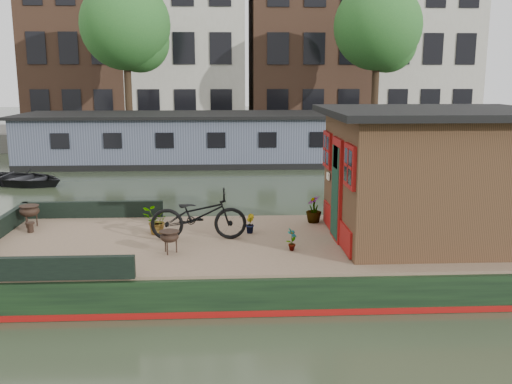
{
  "coord_description": "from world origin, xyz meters",
  "views": [
    {
      "loc": [
        -1.59,
        -10.2,
        3.65
      ],
      "look_at": [
        -1.04,
        0.5,
        1.46
      ],
      "focal_mm": 40.0,
      "sensor_mm": 36.0,
      "label": 1
    }
  ],
  "objects_px": {
    "bicycle": "(199,215)",
    "dinghy": "(22,175)",
    "potted_plant_a": "(292,239)",
    "cabin": "(432,174)",
    "brazier_front": "(170,242)",
    "brazier_rear": "(30,216)"
  },
  "relations": [
    {
      "from": "cabin",
      "to": "dinghy",
      "type": "relative_size",
      "value": 1.23
    },
    {
      "from": "cabin",
      "to": "brazier_rear",
      "type": "bearing_deg",
      "value": 171.07
    },
    {
      "from": "potted_plant_a",
      "to": "brazier_rear",
      "type": "distance_m",
      "value": 5.46
    },
    {
      "from": "brazier_front",
      "to": "brazier_rear",
      "type": "distance_m",
      "value": 3.57
    },
    {
      "from": "cabin",
      "to": "brazier_rear",
      "type": "distance_m",
      "value": 7.95
    },
    {
      "from": "cabin",
      "to": "bicycle",
      "type": "height_order",
      "value": "cabin"
    },
    {
      "from": "bicycle",
      "to": "potted_plant_a",
      "type": "height_order",
      "value": "bicycle"
    },
    {
      "from": "brazier_front",
      "to": "brazier_rear",
      "type": "bearing_deg",
      "value": 147.27
    },
    {
      "from": "cabin",
      "to": "dinghy",
      "type": "bearing_deg",
      "value": 139.02
    },
    {
      "from": "dinghy",
      "to": "brazier_rear",
      "type": "bearing_deg",
      "value": -134.59
    },
    {
      "from": "potted_plant_a",
      "to": "dinghy",
      "type": "xyz_separation_m",
      "value": [
        -8.14,
        10.06,
        -0.51
      ]
    },
    {
      "from": "bicycle",
      "to": "brazier_rear",
      "type": "distance_m",
      "value": 3.65
    },
    {
      "from": "brazier_front",
      "to": "bicycle",
      "type": "bearing_deg",
      "value": 60.45
    },
    {
      "from": "cabin",
      "to": "brazier_front",
      "type": "distance_m",
      "value": 4.94
    },
    {
      "from": "dinghy",
      "to": "cabin",
      "type": "bearing_deg",
      "value": -105.86
    },
    {
      "from": "bicycle",
      "to": "dinghy",
      "type": "bearing_deg",
      "value": 33.22
    },
    {
      "from": "brazier_rear",
      "to": "cabin",
      "type": "bearing_deg",
      "value": -8.93
    },
    {
      "from": "bicycle",
      "to": "brazier_rear",
      "type": "height_order",
      "value": "bicycle"
    },
    {
      "from": "bicycle",
      "to": "brazier_rear",
      "type": "relative_size",
      "value": 4.04
    },
    {
      "from": "brazier_front",
      "to": "cabin",
      "type": "bearing_deg",
      "value": 8.42
    },
    {
      "from": "brazier_rear",
      "to": "dinghy",
      "type": "distance_m",
      "value": 8.72
    },
    {
      "from": "potted_plant_a",
      "to": "dinghy",
      "type": "distance_m",
      "value": 12.95
    }
  ]
}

